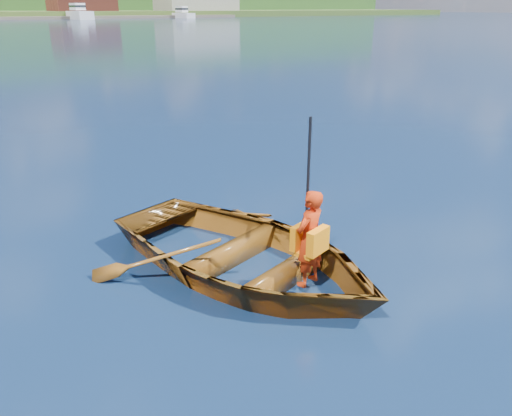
% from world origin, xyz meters
% --- Properties ---
extents(ground, '(600.00, 600.00, 0.00)m').
position_xyz_m(ground, '(0.00, 0.00, 0.00)').
color(ground, '#0F2144').
rests_on(ground, ground).
extents(rowboat, '(3.90, 4.66, 0.83)m').
position_xyz_m(rowboat, '(0.73, -0.22, 0.27)').
color(rowboat, brown).
rests_on(rowboat, ground).
extents(child_paddler, '(0.50, 0.42, 1.98)m').
position_xyz_m(child_paddler, '(1.14, -1.04, 0.70)').
color(child_paddler, red).
rests_on(child_paddler, ground).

